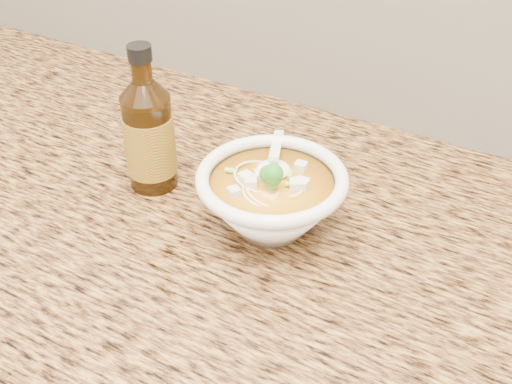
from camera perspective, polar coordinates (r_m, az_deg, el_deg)
The scene contains 3 objects.
counter_slab at distance 0.72m, azimuth 4.26°, elevation -6.76°, with size 4.00×0.68×0.04m, color olive.
soup_bowl at distance 0.72m, azimuth 1.39°, elevation -0.71°, with size 0.17×0.19×0.09m.
hot_sauce_bottle at distance 0.78m, azimuth -9.48°, elevation 4.96°, with size 0.07×0.07×0.19m.
Camera 1 is at (0.21, 1.19, 1.38)m, focal length 45.00 mm.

